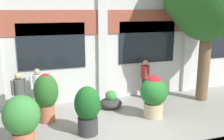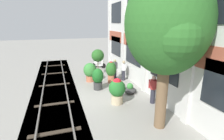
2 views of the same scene
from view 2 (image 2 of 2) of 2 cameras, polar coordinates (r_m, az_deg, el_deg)
The scene contains 14 objects.
ground_plane at distance 10.69m, azimuth -4.27°, elevation -8.78°, with size 80.00×80.00×0.00m, color gray.
apartment_facade at distance 11.00m, azimuth 12.68°, elevation 13.03°, with size 15.74×0.64×8.01m.
rail_tracks at distance 10.51m, azimuth -18.10°, elevation -10.78°, with size 23.38×2.80×0.43m.
broadleaf_tree at distance 6.97m, azimuth 17.59°, elevation 13.42°, with size 3.35×3.19×6.29m.
potted_plant_fluted_column at distance 13.25m, azimuth -7.19°, elevation -0.39°, with size 0.97×0.97×1.42m.
potted_plant_ribbed_drum at distance 11.60m, azimuth -4.66°, elevation -2.67°, with size 0.76×0.76×1.45m.
potted_plant_tall_urn at distance 14.65m, azimuth -4.66°, elevation 4.47°, with size 1.05×1.05×2.20m.
potted_plant_stone_basin at distance 12.84m, azimuth -0.34°, elevation -0.04°, with size 0.77×0.77×1.61m.
potted_plant_glazed_jar at distance 9.58m, azimuth 1.69°, elevation -6.40°, with size 0.92×0.92×1.45m.
potted_plant_wide_bowl at distance 11.17m, azimuth 5.86°, elevation -6.35°, with size 0.82×0.82×0.67m.
scooter_near_curb at distance 17.23m, azimuth -4.48°, elevation 2.13°, with size 0.86×1.19×0.98m.
resident_by_doorway at distance 9.86m, azimuth 13.30°, elevation -5.97°, with size 0.34×0.49×1.58m.
resident_watching_tracks at distance 13.42m, azimuth 3.79°, elevation 0.04°, with size 0.51×0.34×1.55m.
resident_near_plants at distance 13.82m, azimuth 0.95°, elevation 0.55°, with size 0.48×0.34×1.56m.
Camera 2 is at (9.50, -2.23, 4.36)m, focal length 28.00 mm.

